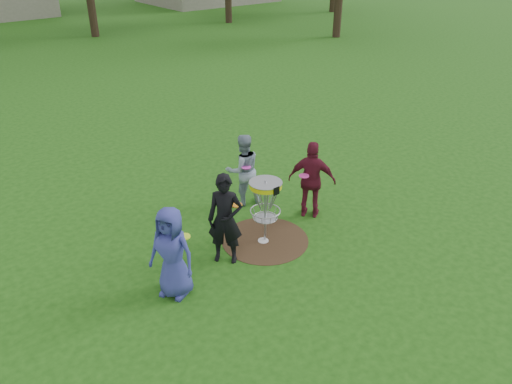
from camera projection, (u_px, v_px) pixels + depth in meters
ground at (265, 240)px, 10.32m from camera, size 100.00×100.00×0.00m
dirt_patch at (265, 240)px, 10.32m from camera, size 1.80×1.80×0.01m
player_blue at (172, 253)px, 8.44m from camera, size 0.88×0.99×1.70m
player_black at (225, 219)px, 9.29m from camera, size 0.77×0.78×1.82m
player_grey at (243, 170)px, 11.33m from camera, size 0.97×0.84×1.70m
player_maroon at (312, 180)px, 10.80m from camera, size 0.97×1.08×1.76m
disc_on_grass at (263, 241)px, 10.28m from camera, size 0.22×0.22×0.02m
disc_golf_basket at (265, 197)px, 9.84m from camera, size 0.66×0.67×1.38m
held_discs at (246, 193)px, 9.86m from camera, size 3.40×1.77×0.09m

